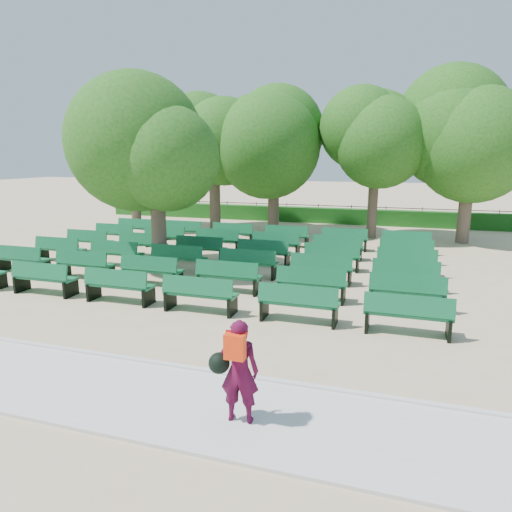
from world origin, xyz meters
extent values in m
plane|color=tan|center=(0.00, 0.00, 0.00)|extent=(120.00, 120.00, 0.00)
cube|color=silver|center=(0.00, -7.40, 0.03)|extent=(30.00, 2.20, 0.06)
cube|color=silver|center=(0.00, -6.25, 0.05)|extent=(30.00, 0.12, 0.10)
cube|color=#185416|center=(0.00, 14.00, 0.45)|extent=(26.00, 0.70, 0.90)
cube|color=#106036|center=(-0.18, 1.54, 0.48)|extent=(1.94, 0.57, 0.06)
cube|color=#106036|center=(-0.18, 1.32, 0.75)|extent=(1.93, 0.18, 0.45)
cylinder|color=brown|center=(-2.24, 0.66, 1.42)|extent=(0.52, 0.52, 2.84)
ellipsoid|color=#275F19|center=(-2.24, 0.66, 4.08)|extent=(4.52, 4.52, 4.06)
imported|color=#470A27|center=(3.71, -7.57, 0.86)|extent=(0.62, 0.45, 1.60)
cube|color=#FF370D|center=(3.71, -7.75, 1.32)|extent=(0.30, 0.15, 0.37)
sphere|color=black|center=(3.41, -7.62, 0.96)|extent=(0.32, 0.32, 0.32)
camera|label=1|loc=(5.82, -13.40, 3.95)|focal=32.00mm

